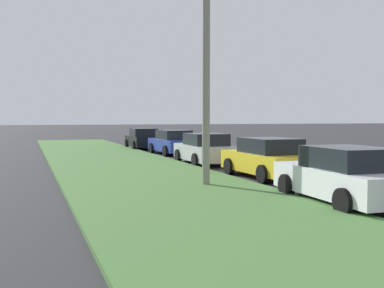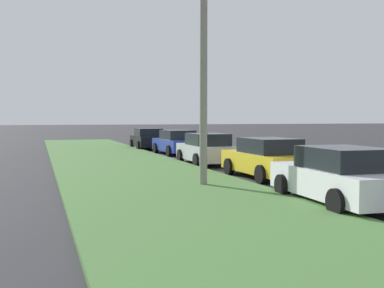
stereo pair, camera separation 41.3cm
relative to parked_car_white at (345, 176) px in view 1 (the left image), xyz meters
The scene contains 7 objects.
grass_median 7.02m from the parked_car_white, 31.68° to the left, with size 60.00×6.00×0.12m, color #477238.
parked_car_white is the anchor object (origin of this frame).
parked_car_yellow 5.34m from the parked_car_white, ahead, with size 4.32×2.06×1.47m.
parked_car_silver 10.83m from the parked_car_white, ahead, with size 4.34×2.09×1.47m.
parked_car_blue 17.08m from the parked_car_white, ahead, with size 4.38×2.18×1.47m.
parked_car_black 22.43m from the parked_car_white, ahead, with size 4.33×2.08×1.47m.
streetlight 5.57m from the parked_car_white, 28.30° to the left, with size 0.91×2.84×7.50m.
Camera 1 is at (-5.86, 12.10, 2.20)m, focal length 43.93 mm.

